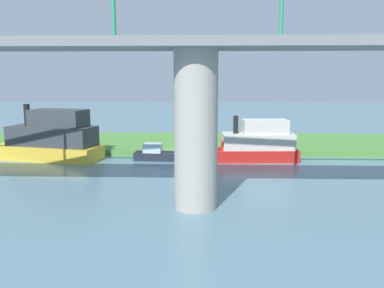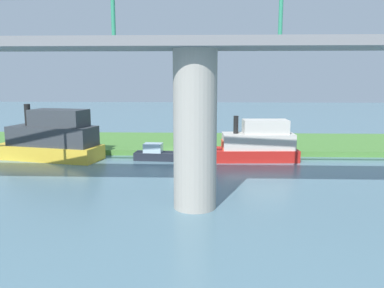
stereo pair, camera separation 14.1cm
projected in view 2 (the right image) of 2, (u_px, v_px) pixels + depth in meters
ground_plane at (185, 156)px, 36.60m from camera, size 160.00×160.00×0.00m
grassy_bank at (188, 143)px, 42.47m from camera, size 80.00×12.00×0.50m
bridge_pylon at (195, 131)px, 21.47m from camera, size 2.39×2.39×8.77m
bridge_span at (195, 39)px, 20.66m from camera, size 67.41×4.30×3.25m
person_on_bank at (203, 141)px, 38.01m from camera, size 0.48×0.48×1.39m
mooring_post at (289, 146)px, 36.60m from camera, size 0.20×0.20×0.90m
pontoon_yellow at (51, 139)px, 34.91m from camera, size 10.09×5.24×4.92m
motorboat_red at (158, 154)px, 34.86m from camera, size 4.52×1.91×1.47m
skiff_small at (256, 144)px, 34.47m from camera, size 7.87×2.97×3.96m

